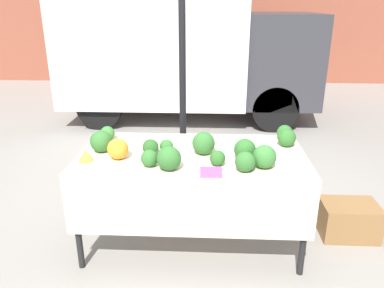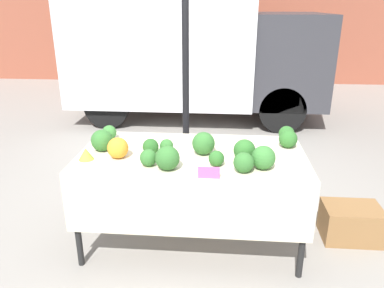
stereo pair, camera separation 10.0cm
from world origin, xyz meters
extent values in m
plane|color=gray|center=(0.00, 0.00, 0.00)|extent=(40.00, 40.00, 0.00)
cylinder|color=black|center=(-0.14, 0.93, 1.18)|extent=(0.07, 0.07, 2.36)
cube|color=silver|center=(-0.85, 4.11, 1.40)|extent=(3.17, 2.25, 2.12)
cube|color=#333338|center=(1.36, 4.11, 1.11)|extent=(1.25, 2.07, 1.53)
cylinder|color=black|center=(1.23, 3.18, 0.38)|extent=(0.76, 0.22, 0.76)
cylinder|color=black|center=(1.23, 5.03, 0.38)|extent=(0.76, 0.22, 0.76)
cylinder|color=black|center=(-1.72, 3.18, 0.38)|extent=(0.76, 0.22, 0.76)
cylinder|color=black|center=(-1.72, 5.03, 0.38)|extent=(0.76, 0.22, 0.76)
cube|color=beige|center=(0.00, 0.00, 0.84)|extent=(1.89, 0.98, 0.03)
cube|color=beige|center=(0.00, -0.48, 0.59)|extent=(1.89, 0.01, 0.47)
cylinder|color=black|center=(-0.88, -0.43, 0.41)|extent=(0.05, 0.05, 0.82)
cylinder|color=black|center=(0.88, -0.43, 0.41)|extent=(0.05, 0.05, 0.82)
cylinder|color=black|center=(-0.88, 0.43, 0.41)|extent=(0.05, 0.05, 0.82)
cylinder|color=black|center=(0.88, 0.43, 0.41)|extent=(0.05, 0.05, 0.82)
sphere|color=orange|center=(-0.59, -0.15, 0.94)|extent=(0.17, 0.17, 0.17)
cone|color=#93B238|center=(-0.84, -0.21, 0.90)|extent=(0.12, 0.12, 0.10)
sphere|color=#336B2D|center=(-0.21, 0.00, 0.91)|extent=(0.11, 0.11, 0.11)
sphere|color=#336B2D|center=(-0.31, -0.29, 0.92)|extent=(0.13, 0.13, 0.13)
sphere|color=#336B2D|center=(0.10, -0.02, 0.95)|extent=(0.19, 0.19, 0.19)
sphere|color=#336B2D|center=(-0.16, -0.35, 0.95)|extent=(0.19, 0.19, 0.19)
sphere|color=#285B23|center=(-0.34, -0.05, 0.92)|extent=(0.13, 0.13, 0.13)
sphere|color=#336B2D|center=(-0.76, -0.01, 0.94)|extent=(0.18, 0.18, 0.18)
sphere|color=#336B2D|center=(0.41, -0.35, 0.93)|extent=(0.15, 0.15, 0.15)
sphere|color=#2D6628|center=(0.82, 0.20, 0.93)|extent=(0.16, 0.16, 0.16)
sphere|color=#387533|center=(-0.79, 0.28, 0.92)|extent=(0.13, 0.13, 0.13)
sphere|color=#2D6628|center=(0.83, 0.35, 0.92)|extent=(0.14, 0.14, 0.14)
sphere|color=#2D6628|center=(0.43, -0.12, 0.94)|extent=(0.17, 0.17, 0.17)
sphere|color=#2D6628|center=(0.21, -0.25, 0.91)|extent=(0.12, 0.12, 0.12)
sphere|color=#387533|center=(0.56, -0.27, 0.94)|extent=(0.18, 0.18, 0.18)
cube|color=#F45B9E|center=(0.16, -0.48, 0.90)|extent=(0.16, 0.01, 0.09)
cube|color=olive|center=(1.44, 0.14, 0.16)|extent=(0.50, 0.36, 0.32)
camera|label=1|loc=(0.14, -2.91, 2.03)|focal=35.00mm
camera|label=2|loc=(0.24, -2.90, 2.03)|focal=35.00mm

